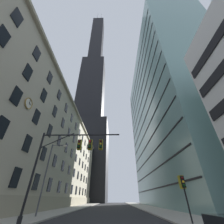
% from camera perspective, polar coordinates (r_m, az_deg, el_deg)
% --- Properties ---
extents(station_building, '(17.60, 69.03, 25.41)m').
position_cam_1_polar(station_building, '(44.72, -27.02, -14.98)').
color(station_building, '#B2A88E').
rests_on(station_building, ground).
extents(dark_skyscraper, '(28.31, 28.31, 221.37)m').
position_cam_1_polar(dark_skyscraper, '(110.22, -8.92, 3.17)').
color(dark_skyscraper, black).
rests_on(dark_skyscraper, ground).
extents(glass_office_midrise, '(15.43, 51.43, 54.88)m').
position_cam_1_polar(glass_office_midrise, '(52.93, 20.56, -1.20)').
color(glass_office_midrise, gray).
rests_on(glass_office_midrise, ground).
extents(traffic_signal_mast, '(8.39, 0.63, 7.79)m').
position_cam_1_polar(traffic_signal_mast, '(15.00, -15.64, -15.58)').
color(traffic_signal_mast, black).
rests_on(traffic_signal_mast, sidewalk_left).
extents(traffic_light_near_right, '(0.40, 0.63, 3.46)m').
position_cam_1_polar(traffic_light_near_right, '(14.78, 27.34, -25.18)').
color(traffic_light_near_right, black).
rests_on(traffic_light_near_right, sidewalk_right).
extents(street_lamppost, '(2.21, 0.32, 8.42)m').
position_cam_1_polar(street_lamppost, '(21.44, -24.83, -20.99)').
color(street_lamppost, '#47474C').
rests_on(street_lamppost, sidewalk_left).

